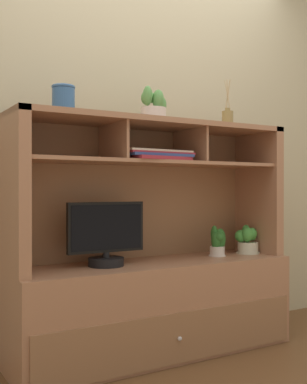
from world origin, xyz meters
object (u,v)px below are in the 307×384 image
object	(u,v)px
media_console	(153,283)
potted_orchid	(218,242)
potted_fern	(248,240)
diffuser_bottle	(228,119)
magazine_stack_left	(155,156)
potted_succulent	(153,107)
ceramic_vase	(63,100)
tv_monitor	(106,238)

from	to	relation	value
media_console	potted_orchid	size ratio (longest dim) A/B	8.78
media_console	potted_fern	world-z (taller)	media_console
potted_fern	diffuser_bottle	size ratio (longest dim) A/B	0.61
magazine_stack_left	potted_succulent	size ratio (longest dim) A/B	2.12
ceramic_vase	media_console	bearing A→B (deg)	-0.34
tv_monitor	potted_orchid	xyz separation A→B (m)	(0.76, -0.01, -0.07)
potted_orchid	ceramic_vase	bearing A→B (deg)	178.18
media_console	magazine_stack_left	size ratio (longest dim) A/B	3.97
potted_succulent	ceramic_vase	distance (m)	0.54
potted_fern	magazine_stack_left	distance (m)	0.89
tv_monitor	magazine_stack_left	bearing A→B (deg)	-9.34
potted_orchid	potted_fern	size ratio (longest dim) A/B	1.03
potted_fern	diffuser_bottle	distance (m)	0.80
tv_monitor	potted_succulent	xyz separation A→B (m)	(0.31, 0.01, 0.74)
diffuser_bottle	potted_fern	bearing A→B (deg)	-5.19
potted_fern	potted_succulent	world-z (taller)	potted_succulent
potted_orchid	magazine_stack_left	distance (m)	0.71
potted_orchid	media_console	bearing A→B (deg)	176.42
diffuser_bottle	ceramic_vase	size ratio (longest dim) A/B	2.02
potted_succulent	ceramic_vase	world-z (taller)	potted_succulent
media_console	potted_succulent	world-z (taller)	potted_succulent
media_console	ceramic_vase	bearing A→B (deg)	179.66
potted_orchid	magazine_stack_left	bearing A→B (deg)	-175.39
magazine_stack_left	media_console	bearing A→B (deg)	69.62
potted_orchid	potted_fern	world-z (taller)	potted_orchid
diffuser_bottle	potted_succulent	bearing A→B (deg)	179.11
tv_monitor	diffuser_bottle	xyz separation A→B (m)	(0.85, 0.00, 0.71)
tv_monitor	potted_fern	distance (m)	1.01
tv_monitor	potted_succulent	size ratio (longest dim) A/B	2.24
media_console	tv_monitor	distance (m)	0.42
potted_fern	potted_succulent	distance (m)	1.07
media_console	magazine_stack_left	distance (m)	0.74
potted_fern	diffuser_bottle	bearing A→B (deg)	174.81
potted_fern	potted_succulent	bearing A→B (deg)	178.15
tv_monitor	potted_orchid	size ratio (longest dim) A/B	2.34
media_console	diffuser_bottle	xyz separation A→B (m)	(0.54, -0.02, 1.00)
media_console	diffuser_bottle	size ratio (longest dim) A/B	5.52
potted_fern	ceramic_vase	distance (m)	1.48
tv_monitor	diffuser_bottle	size ratio (longest dim) A/B	1.47
diffuser_bottle	potted_succulent	size ratio (longest dim) A/B	1.52
potted_orchid	potted_fern	xyz separation A→B (m)	(0.24, -0.00, 0.00)
potted_orchid	potted_succulent	xyz separation A→B (m)	(-0.46, 0.02, 0.81)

